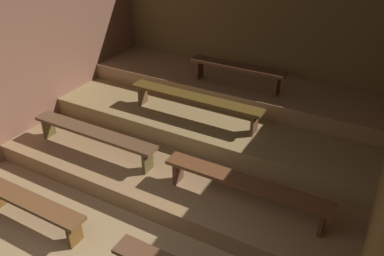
% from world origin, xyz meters
% --- Properties ---
extents(ground, '(6.31, 5.95, 0.08)m').
position_xyz_m(ground, '(0.00, 2.57, -0.04)').
color(ground, '#92744E').
extents(wall_back, '(6.31, 0.06, 2.71)m').
position_xyz_m(wall_back, '(0.00, 5.18, 1.35)').
color(wall_back, brown).
rests_on(wall_back, ground).
extents(wall_left, '(0.06, 5.95, 2.71)m').
position_xyz_m(wall_left, '(-2.78, 2.57, 1.35)').
color(wall_left, brown).
rests_on(wall_left, ground).
extents(platform_lower, '(5.51, 3.78, 0.28)m').
position_xyz_m(platform_lower, '(0.00, 3.26, 0.14)').
color(platform_lower, olive).
rests_on(platform_lower, ground).
extents(platform_middle, '(5.51, 2.46, 0.28)m').
position_xyz_m(platform_middle, '(0.00, 3.92, 0.42)').
color(platform_middle, olive).
rests_on(platform_middle, platform_lower).
extents(platform_upper, '(5.51, 1.32, 0.28)m').
position_xyz_m(platform_upper, '(0.00, 4.49, 0.71)').
color(platform_upper, '#9D7652').
rests_on(platform_upper, platform_middle).
extents(bench_floor_left, '(1.66, 0.28, 0.40)m').
position_xyz_m(bench_floor_left, '(-1.13, 0.59, 0.32)').
color(bench_floor_left, brown).
rests_on(bench_floor_left, ground).
extents(bench_lower_left, '(2.25, 0.28, 0.40)m').
position_xyz_m(bench_lower_left, '(-1.26, 1.99, 0.62)').
color(bench_lower_left, brown).
rests_on(bench_lower_left, platform_lower).
extents(bench_lower_right, '(2.25, 0.28, 0.40)m').
position_xyz_m(bench_lower_right, '(1.26, 1.99, 0.62)').
color(bench_lower_right, brown).
rests_on(bench_lower_right, platform_lower).
extents(bench_middle_center, '(2.35, 0.28, 0.40)m').
position_xyz_m(bench_middle_center, '(-0.19, 3.30, 0.90)').
color(bench_middle_center, '#543C16').
rests_on(bench_middle_center, platform_middle).
extents(bench_upper_center, '(1.74, 0.28, 0.40)m').
position_xyz_m(bench_upper_center, '(0.15, 4.24, 1.17)').
color(bench_upper_center, brown).
rests_on(bench_upper_center, platform_upper).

